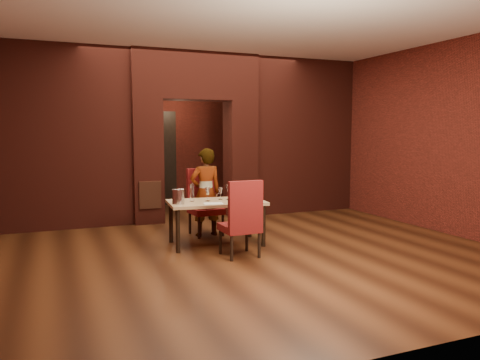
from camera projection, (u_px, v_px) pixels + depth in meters
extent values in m
plane|color=#432210|center=(233.00, 240.00, 7.37)|extent=(8.00, 8.00, 0.00)
cube|color=silver|center=(233.00, 32.00, 7.03)|extent=(7.00, 8.00, 0.04)
cube|color=maroon|center=(170.00, 136.00, 10.88)|extent=(7.00, 0.04, 3.20)
cube|color=maroon|center=(426.00, 146.00, 3.52)|extent=(7.00, 0.04, 3.20)
cube|color=maroon|center=(411.00, 137.00, 8.52)|extent=(0.04, 8.00, 3.20)
cube|color=maroon|center=(146.00, 161.00, 8.73)|extent=(0.55, 0.55, 2.30)
cube|color=maroon|center=(240.00, 159.00, 9.45)|extent=(0.55, 0.55, 2.30)
cube|color=maroon|center=(194.00, 76.00, 8.92)|extent=(2.45, 0.55, 0.90)
cube|color=maroon|center=(65.00, 137.00, 8.15)|extent=(2.28, 0.35, 3.20)
cube|color=maroon|center=(302.00, 136.00, 9.93)|extent=(2.28, 0.35, 3.20)
cube|color=brown|center=(150.00, 195.00, 8.52)|extent=(0.40, 0.03, 0.50)
cube|color=black|center=(154.00, 160.00, 10.73)|extent=(0.90, 0.08, 2.10)
cube|color=black|center=(154.00, 160.00, 10.69)|extent=(1.02, 0.04, 2.22)
cube|color=tan|center=(216.00, 223.00, 7.06)|extent=(1.49, 0.93, 0.67)
cube|color=maroon|center=(206.00, 202.00, 7.68)|extent=(0.53, 0.53, 1.09)
cube|color=maroon|center=(239.00, 218.00, 6.38)|extent=(0.49, 0.49, 1.06)
imported|color=white|center=(206.00, 192.00, 7.62)|extent=(0.53, 0.36, 1.43)
cube|color=silver|center=(213.00, 204.00, 6.76)|extent=(0.30, 0.24, 0.00)
cylinder|color=#AAABB1|center=(178.00, 197.00, 6.72)|extent=(0.17, 0.17, 0.21)
cylinder|color=white|center=(192.00, 192.00, 6.97)|extent=(0.06, 0.06, 0.28)
imported|color=#38652A|center=(253.00, 219.00, 8.06)|extent=(0.41, 0.38, 0.39)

